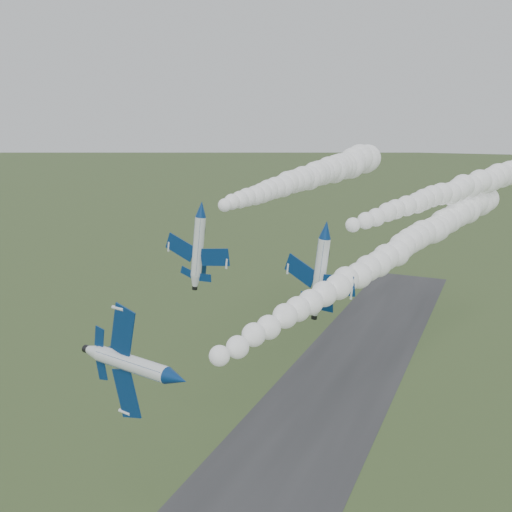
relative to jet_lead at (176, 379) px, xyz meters
The scene contains 7 objects.
runway 51.82m from the jet_lead, 101.04° to the left, with size 24.00×260.00×0.04m, color #2E2E30.
jet_lead is the anchor object (origin of this frame).
smoke_trail_jet_lead 40.49m from the jet_lead, 76.38° to the left, with size 4.47×74.63×4.47m, color white, non-canonical shape.
jet_pair_left 31.87m from the jet_lead, 115.61° to the left, with size 9.92×11.89×3.03m.
smoke_trail_jet_pair_left 61.42m from the jet_lead, 98.98° to the left, with size 5.80×59.99×5.80m, color white, non-canonical shape.
jet_pair_right 28.09m from the jet_lead, 83.02° to the left, with size 10.16×11.81×3.10m.
smoke_trail_jet_pair_right 67.34m from the jet_lead, 75.51° to the left, with size 5.06×74.13×5.06m, color white, non-canonical shape.
Camera 1 is at (29.43, -42.10, 53.94)m, focal length 40.00 mm.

